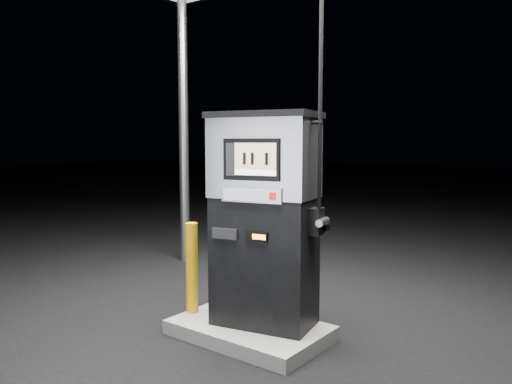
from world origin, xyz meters
The scene contains 5 objects.
ground centered at (0.00, 0.00, 0.00)m, with size 80.00×80.00×0.00m, color black.
pump_island centered at (0.00, 0.00, 0.07)m, with size 1.60×1.00×0.15m, color slate.
fuel_dispenser centered at (0.13, 0.10, 1.28)m, with size 1.27×0.87×4.58m.
bollard_left centered at (-0.74, -0.10, 0.66)m, with size 0.14×0.14×1.01m, color #E8A70C.
bollard_right centered at (0.59, -0.04, 0.55)m, with size 0.11×0.11×0.79m, color #E8A70C.
Camera 1 is at (3.16, -4.00, 2.06)m, focal length 35.00 mm.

